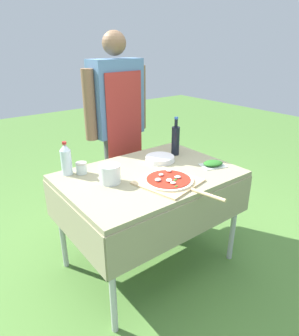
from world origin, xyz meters
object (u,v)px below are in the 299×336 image
Objects in this scene: pizza_on_peel at (170,181)px; plate_stack at (160,159)px; prep_table at (149,184)px; water_bottle at (66,159)px; herb_container at (213,164)px; person_cook at (117,117)px; oil_bottle at (176,140)px; sauce_jar at (82,169)px; mixing_tub at (110,174)px.

pizza_on_peel is 0.40m from plate_stack.
water_bottle reaches higher than prep_table.
water_bottle is 1.05× the size of plate_stack.
herb_container is (0.47, -0.19, 0.10)m from prep_table.
person_cook is 0.79m from water_bottle.
plate_stack is at bearing 86.26° from person_cook.
oil_bottle is 3.79× the size of sauce_jar.
pizza_on_peel is 0.74m from water_bottle.
person_cook is 0.87m from mixing_tub.
sauce_jar reaches higher than herb_container.
herb_container is 0.92× the size of plate_stack.
person_cook reaches higher than pizza_on_peel.
water_bottle is 0.13m from sauce_jar.
person_cook reaches higher than oil_bottle.
sauce_jar is (-0.60, 0.15, 0.02)m from plate_stack.
sauce_jar is (-0.59, -0.44, -0.21)m from person_cook.
oil_bottle is (0.41, 0.18, 0.21)m from prep_table.
prep_table is at bearing 69.64° from person_cook.
herb_container and plate_stack have the same top height.
herb_container is (0.46, 0.02, 0.01)m from pizza_on_peel.
prep_table is at bearing -36.41° from water_bottle.
water_bottle is (-0.47, 0.34, 0.20)m from prep_table.
mixing_tub is at bearing -60.72° from water_bottle.
plate_stack is 2.76× the size of sauce_jar.
mixing_tub is at bearing -71.29° from sauce_jar.
pizza_on_peel reaches higher than prep_table.
plate_stack is 0.62m from sauce_jar.
herb_container reaches higher than prep_table.
water_bottle reaches higher than plate_stack.
mixing_tub is at bearing -169.12° from plate_stack.
water_bottle is at bearing 169.18° from oil_bottle.
prep_table is 0.33m from mixing_tub.
pizza_on_peel is 0.64m from sauce_jar.
person_cook is 0.76m from sauce_jar.
mixing_tub is 0.52m from plate_stack.
pizza_on_peel is 2.94× the size of herb_container.
oil_bottle reaches higher than pizza_on_peel.
pizza_on_peel reaches higher than plate_stack.
water_bottle is at bearing 163.25° from plate_stack.
herb_container is at bearing -21.86° from prep_table.
herb_container is at bearing -29.46° from sauce_jar.
prep_table is at bearing -37.40° from sauce_jar.
mixing_tub is 0.27m from sauce_jar.
mixing_tub is (-0.71, -0.14, -0.06)m from oil_bottle.
prep_table is at bearing 80.05° from pizza_on_peel.
oil_bottle is 2.23× the size of mixing_tub.
mixing_tub is (-0.76, 0.23, 0.04)m from herb_container.
prep_table is at bearing -147.13° from plate_stack.
oil_bottle reaches higher than plate_stack.
person_cook reaches higher than plate_stack.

